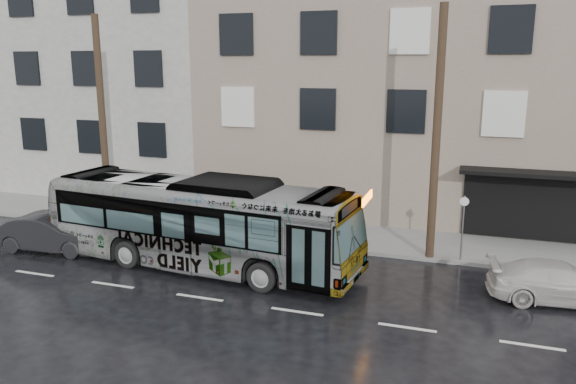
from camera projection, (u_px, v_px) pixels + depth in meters
name	position (u px, v px, depth m)	size (l,w,h in m)	color
ground	(233.00, 270.00, 19.83)	(120.00, 120.00, 0.00)	black
sidewalk	(279.00, 230.00, 24.33)	(90.00, 3.60, 0.15)	gray
building_taupe	(421.00, 96.00, 28.76)	(20.00, 12.00, 11.00)	gray
building_grey	(68.00, 50.00, 36.77)	(26.00, 15.00, 16.00)	#B8B7AE
utility_pole_front	(437.00, 136.00, 19.80)	(0.30, 0.30, 9.00)	#3C2E1E
utility_pole_rear	(102.00, 123.00, 24.18)	(0.30, 0.30, 9.00)	#3C2E1E
sign_post	(463.00, 228.00, 20.20)	(0.06, 0.06, 2.40)	slate
bus	(199.00, 222.00, 19.90)	(2.74, 11.70, 3.26)	#B2B2B2
white_sedan	(560.00, 283.00, 17.11)	(1.72, 4.23, 1.23)	#BBB7B2
dark_sedan	(52.00, 233.00, 21.74)	(1.53, 4.39, 1.45)	black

